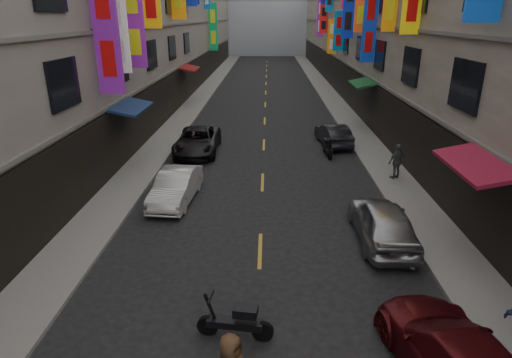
# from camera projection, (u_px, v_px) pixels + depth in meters

# --- Properties ---
(sidewalk_left) EXTENTS (2.00, 90.00, 0.12)m
(sidewalk_left) POSITION_uv_depth(u_px,v_px,m) (195.00, 103.00, 36.22)
(sidewalk_left) COLOR slate
(sidewalk_left) RESTS_ON ground
(sidewalk_right) EXTENTS (2.00, 90.00, 0.12)m
(sidewalk_right) POSITION_uv_depth(u_px,v_px,m) (337.00, 104.00, 35.92)
(sidewalk_right) COLOR slate
(sidewalk_right) RESTS_ON ground
(street_awnings) EXTENTS (13.99, 35.20, 0.41)m
(street_awnings) POSITION_uv_depth(u_px,v_px,m) (237.00, 107.00, 20.12)
(street_awnings) COLOR #134813
(street_awnings) RESTS_ON ground
(lane_markings) EXTENTS (0.12, 80.20, 0.01)m
(lane_markings) POSITION_uv_depth(u_px,v_px,m) (265.00, 112.00, 33.29)
(lane_markings) COLOR gold
(lane_markings) RESTS_ON ground
(scooter_crossing) EXTENTS (1.80, 0.55, 1.14)m
(scooter_crossing) POSITION_uv_depth(u_px,v_px,m) (236.00, 322.00, 9.83)
(scooter_crossing) COLOR black
(scooter_crossing) RESTS_ON ground
(scooter_far_right) EXTENTS (0.50, 1.80, 1.14)m
(scooter_far_right) POSITION_uv_depth(u_px,v_px,m) (328.00, 148.00, 22.79)
(scooter_far_right) COLOR black
(scooter_far_right) RESTS_ON ground
(car_left_mid) EXTENTS (1.65, 3.96, 1.27)m
(car_left_mid) POSITION_uv_depth(u_px,v_px,m) (176.00, 187.00, 17.08)
(car_left_mid) COLOR silver
(car_left_mid) RESTS_ON ground
(car_left_far) EXTENTS (2.26, 4.79, 1.32)m
(car_left_far) POSITION_uv_depth(u_px,v_px,m) (198.00, 141.00, 23.23)
(car_left_far) COLOR black
(car_left_far) RESTS_ON ground
(car_right_mid) EXTENTS (1.68, 4.17, 1.42)m
(car_right_mid) POSITION_uv_depth(u_px,v_px,m) (382.00, 222.00, 14.01)
(car_right_mid) COLOR #A6A6AA
(car_right_mid) RESTS_ON ground
(car_right_far) EXTENTS (1.87, 3.89, 1.23)m
(car_right_far) POSITION_uv_depth(u_px,v_px,m) (333.00, 135.00, 24.63)
(car_right_far) COLOR #26252D
(car_right_far) RESTS_ON ground
(pedestrian_rfar) EXTENTS (1.09, 0.92, 1.61)m
(pedestrian_rfar) POSITION_uv_depth(u_px,v_px,m) (397.00, 161.00, 19.14)
(pedestrian_rfar) COLOR #535355
(pedestrian_rfar) RESTS_ON sidewalk_right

